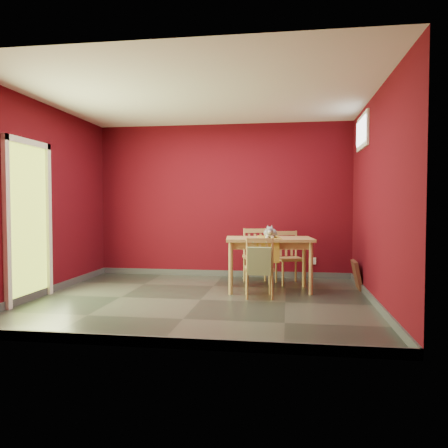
# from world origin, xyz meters

# --- Properties ---
(ground) EXTENTS (4.50, 4.50, 0.00)m
(ground) POSITION_xyz_m (0.00, 0.00, 0.00)
(ground) COLOR #2D342D
(ground) RESTS_ON ground
(room_shell) EXTENTS (4.50, 4.50, 4.50)m
(room_shell) POSITION_xyz_m (0.00, 0.00, 0.05)
(room_shell) COLOR #4E0811
(room_shell) RESTS_ON ground
(doorway) EXTENTS (0.06, 1.01, 2.13)m
(doorway) POSITION_xyz_m (-2.23, -0.40, 1.12)
(doorway) COLOR #B7D838
(doorway) RESTS_ON ground
(window) EXTENTS (0.05, 0.90, 0.50)m
(window) POSITION_xyz_m (2.23, 1.00, 2.35)
(window) COLOR white
(window) RESTS_ON room_shell
(outlet_plate) EXTENTS (0.08, 0.02, 0.12)m
(outlet_plate) POSITION_xyz_m (1.60, 1.99, 0.30)
(outlet_plate) COLOR silver
(outlet_plate) RESTS_ON room_shell
(dining_table) EXTENTS (1.34, 0.88, 0.79)m
(dining_table) POSITION_xyz_m (0.88, 0.77, 0.69)
(dining_table) COLOR tan
(dining_table) RESTS_ON ground
(table_runner) EXTENTS (0.40, 0.71, 0.34)m
(table_runner) POSITION_xyz_m (0.88, 0.66, 0.74)
(table_runner) COLOR #A6842A
(table_runner) RESTS_ON dining_table
(chair_far_left) EXTENTS (0.50, 0.50, 0.88)m
(chair_far_left) POSITION_xyz_m (0.64, 1.42, 0.45)
(chair_far_left) COLOR tan
(chair_far_left) RESTS_ON ground
(chair_far_right) EXTENTS (0.50, 0.50, 0.85)m
(chair_far_right) POSITION_xyz_m (1.17, 1.40, 0.43)
(chair_far_right) COLOR tan
(chair_far_right) RESTS_ON ground
(chair_near) EXTENTS (0.43, 0.43, 0.84)m
(chair_near) POSITION_xyz_m (0.77, 0.23, 0.43)
(chair_near) COLOR tan
(chair_near) RESTS_ON ground
(tote_bag) EXTENTS (0.31, 0.19, 0.43)m
(tote_bag) POSITION_xyz_m (0.78, 0.02, 0.53)
(tote_bag) COLOR #7D955F
(tote_bag) RESTS_ON chair_near
(cat) EXTENTS (0.33, 0.45, 0.20)m
(cat) POSITION_xyz_m (0.90, 0.72, 0.89)
(cat) COLOR slate
(cat) RESTS_ON table_runner
(picture_frame) EXTENTS (0.15, 0.43, 0.43)m
(picture_frame) POSITION_xyz_m (2.19, 1.09, 0.21)
(picture_frame) COLOR #583021
(picture_frame) RESTS_ON ground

